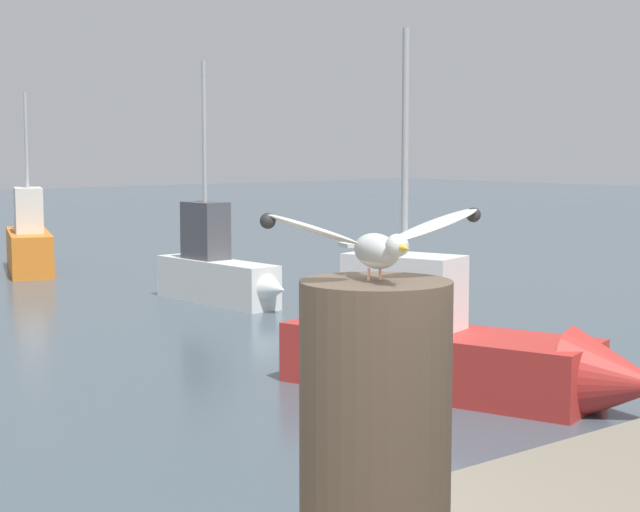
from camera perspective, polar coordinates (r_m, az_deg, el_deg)
name	(u,v)px	position (r m, az deg, el deg)	size (l,w,h in m)	color
mooring_post	(375,427)	(3.08, 3.00, -9.22)	(0.44, 0.44, 0.85)	#382D23
seagull	(377,241)	(2.98, 3.08, 0.83)	(0.67, 0.39, 0.21)	tan
boat_orange	(28,243)	(24.35, -15.50, 0.68)	(2.12, 3.84, 3.94)	orange
boat_red	(470,353)	(11.96, 8.13, -5.24)	(2.32, 4.55, 4.26)	#B72D28
boat_white	(219,270)	(18.79, -5.46, -0.75)	(0.77, 3.35, 4.29)	silver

